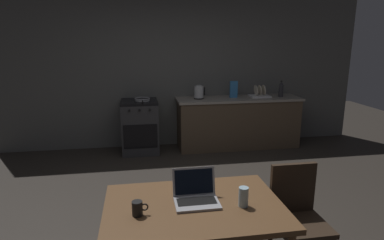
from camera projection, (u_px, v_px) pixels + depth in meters
The scene contains 14 objects.
ground_plane at pixel (191, 220), 3.49m from camera, with size 12.00×12.00×0.00m, color #2D2823.
back_wall at pixel (183, 71), 5.78m from camera, with size 6.40×0.10×2.66m, color #565755.
kitchen_counter at pixel (238, 122), 5.81m from camera, with size 2.16×0.64×0.88m.
stove_oven at pixel (140, 126), 5.53m from camera, with size 0.60×0.62×0.88m.
dining_table at pixel (194, 213), 2.37m from camera, with size 1.28×0.86×0.72m.
chair at pixel (297, 213), 2.62m from camera, with size 0.40×0.40×0.90m.
laptop at pixel (196, 196), 2.39m from camera, with size 0.32×0.27×0.22m.
electric_kettle at pixel (199, 92), 5.56m from camera, with size 0.19×0.17×0.23m.
bottle at pixel (281, 89), 5.74m from camera, with size 0.08×0.08×0.29m.
frying_pan at pixel (142, 99), 5.40m from camera, with size 0.26×0.43×0.05m.
coffee_mug at pixel (138, 208), 2.20m from camera, with size 0.11×0.07×0.10m.
drinking_glass at pixel (243, 197), 2.32m from camera, with size 0.07×0.07×0.14m.
cereal_box at pixel (234, 89), 5.67m from camera, with size 0.13×0.05×0.29m.
dish_rack at pixel (260, 94), 5.75m from camera, with size 0.34×0.26×0.21m.
Camera 1 is at (-0.50, -3.09, 1.87)m, focal length 30.71 mm.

